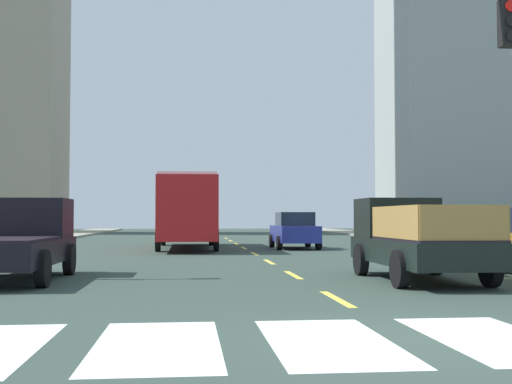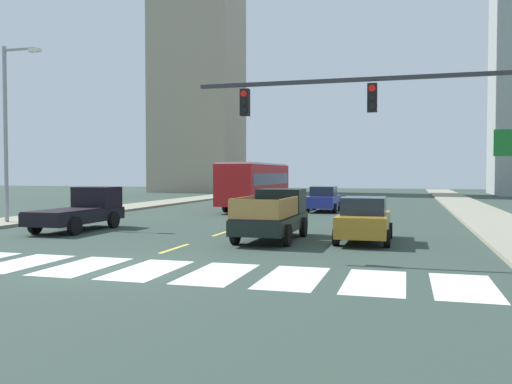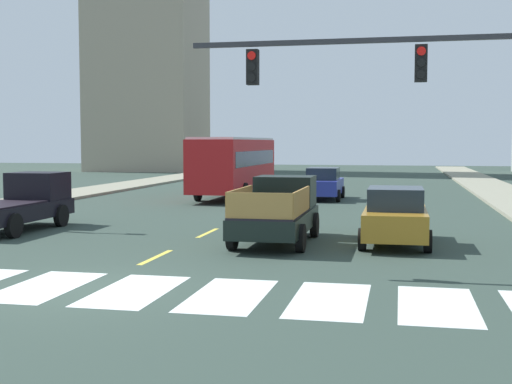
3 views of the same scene
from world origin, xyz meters
name	(u,v)px [view 1 (image 1 of 3)]	position (x,y,z in m)	size (l,w,h in m)	color
ground_plane	(411,340)	(0.00, 0.00, 0.00)	(160.00, 160.00, 0.00)	#304038
crosswalk_stripe_3	(157,344)	(-3.02, 0.00, 0.00)	(1.45, 3.19, 0.01)	silver
crosswalk_stripe_4	(329,341)	(-1.01, 0.00, 0.00)	(1.45, 3.19, 0.01)	silver
crosswalk_stripe_5	(492,338)	(1.01, 0.00, 0.00)	(1.45, 3.19, 0.01)	silver
lane_dash_0	(337,299)	(0.00, 4.00, 0.00)	(0.16, 2.40, 0.01)	#E1C945
lane_dash_1	(293,275)	(0.00, 9.00, 0.00)	(0.16, 2.40, 0.01)	#E1C945
lane_dash_2	(269,262)	(0.00, 14.00, 0.00)	(0.16, 2.40, 0.01)	#E1C945
lane_dash_3	(254,254)	(0.00, 19.00, 0.00)	(0.16, 2.40, 0.01)	#E1C945
lane_dash_4	(244,248)	(0.00, 24.00, 0.00)	(0.16, 2.40, 0.01)	#E1C945
lane_dash_5	(236,244)	(0.00, 29.00, 0.00)	(0.16, 2.40, 0.01)	#E1C945
lane_dash_6	(231,241)	(0.00, 34.00, 0.00)	(0.16, 2.40, 0.01)	#E1C945
lane_dash_7	(226,238)	(0.00, 39.00, 0.00)	(0.16, 2.40, 0.01)	#E1C945
pickup_stakebed	(413,240)	(2.68, 7.61, 0.94)	(2.18, 5.20, 1.96)	black
pickup_dark	(20,240)	(-6.68, 8.56, 0.92)	(2.18, 5.20, 1.96)	black
city_bus	(187,207)	(-2.72, 24.00, 1.95)	(2.72, 10.80, 3.32)	#B4191C
sedan_far	(294,230)	(2.34, 23.27, 0.86)	(2.02, 4.40, 1.72)	navy
block_mid_left	(438,100)	(22.94, 57.61, 13.61)	(10.15, 11.48, 27.21)	#959B99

